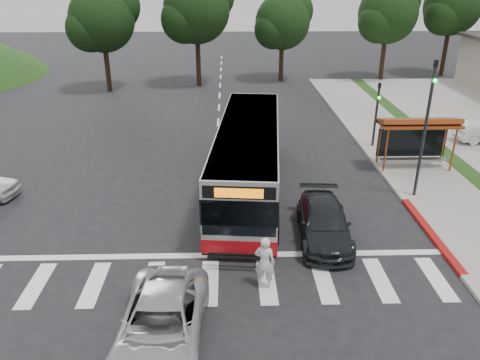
{
  "coord_description": "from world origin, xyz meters",
  "views": [
    {
      "loc": [
        0.7,
        -18.46,
        9.92
      ],
      "look_at": [
        1.2,
        0.17,
        1.6
      ],
      "focal_mm": 35.0,
      "sensor_mm": 36.0,
      "label": 1
    }
  ],
  "objects_px": {
    "pedestrian": "(265,263)",
    "dark_sedan": "(324,223)",
    "silver_suv_south": "(161,324)",
    "transit_bus": "(248,159)"
  },
  "relations": [
    {
      "from": "silver_suv_south",
      "to": "transit_bus",
      "type": "bearing_deg",
      "value": 76.57
    },
    {
      "from": "transit_bus",
      "to": "silver_suv_south",
      "type": "relative_size",
      "value": 2.45
    },
    {
      "from": "pedestrian",
      "to": "transit_bus",
      "type": "bearing_deg",
      "value": -69.86
    },
    {
      "from": "dark_sedan",
      "to": "silver_suv_south",
      "type": "height_order",
      "value": "silver_suv_south"
    },
    {
      "from": "pedestrian",
      "to": "dark_sedan",
      "type": "distance_m",
      "value": 4.1
    },
    {
      "from": "pedestrian",
      "to": "silver_suv_south",
      "type": "bearing_deg",
      "value": 58.61
    },
    {
      "from": "pedestrian",
      "to": "silver_suv_south",
      "type": "distance_m",
      "value": 4.13
    },
    {
      "from": "dark_sedan",
      "to": "silver_suv_south",
      "type": "xyz_separation_m",
      "value": [
        -5.78,
        -5.8,
        0.03
      ]
    },
    {
      "from": "pedestrian",
      "to": "silver_suv_south",
      "type": "xyz_separation_m",
      "value": [
        -3.16,
        -2.66,
        -0.24
      ]
    },
    {
      "from": "pedestrian",
      "to": "dark_sedan",
      "type": "bearing_deg",
      "value": -111.36
    }
  ]
}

